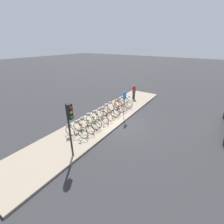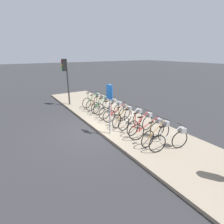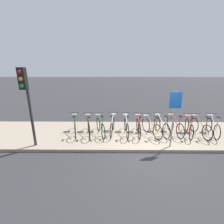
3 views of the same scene
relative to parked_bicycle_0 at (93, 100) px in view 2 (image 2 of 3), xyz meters
The scene contains 16 objects.
ground_plane 3.62m from the parked_bicycle_0, 25.23° to the right, with size 120.00×120.00×0.00m, color #2D2D30.
sidewalk 3.27m from the parked_bicycle_0, ahead, with size 16.27×3.16×0.12m.
parked_bicycle_0 is the anchor object (origin of this frame).
parked_bicycle_1 0.65m from the parked_bicycle_0, ahead, with size 0.51×1.60×1.00m.
parked_bicycle_2 1.18m from the parked_bicycle_0, ahead, with size 0.64×1.56×1.00m.
parked_bicycle_3 1.77m from the parked_bicycle_0, ahead, with size 0.46×1.62×1.00m.
parked_bicycle_4 2.42m from the parked_bicycle_0, ahead, with size 0.46×1.63×1.00m.
parked_bicycle_5 2.98m from the parked_bicycle_0, ahead, with size 0.46×1.63×1.00m.
parked_bicycle_6 3.52m from the parked_bicycle_0, ahead, with size 0.67×1.54×1.00m.
parked_bicycle_7 4.04m from the parked_bicycle_0, ahead, with size 0.46×1.62×1.00m.
parked_bicycle_8 4.68m from the parked_bicycle_0, ahead, with size 0.46×1.62×1.00m.
parked_bicycle_9 5.29m from the parked_bicycle_0, ahead, with size 0.57×1.59×1.00m.
parked_bicycle_10 5.77m from the parked_bicycle_0, ahead, with size 0.46×1.63×1.00m.
parked_bicycle_11 6.40m from the parked_bicycle_0, ahead, with size 0.55×1.59×1.00m.
traffic_light 2.54m from the parked_bicycle_0, 135.66° to the right, with size 0.24×0.40×3.01m.
sign_post 4.37m from the parked_bicycle_0, 16.89° to the right, with size 0.44×0.07×2.17m.
Camera 2 is at (6.78, -3.35, 3.50)m, focal length 28.00 mm.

